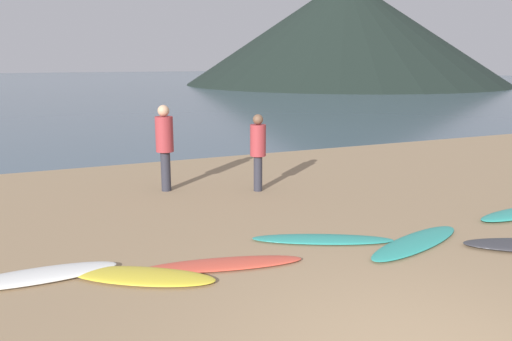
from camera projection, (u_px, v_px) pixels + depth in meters
name	position (u px, v px, depth m)	size (l,w,h in m)	color
ground_plane	(167.00, 168.00, 13.50)	(120.00, 120.00, 0.20)	#997C5B
ocean_water	(64.00, 83.00, 58.75)	(140.00, 100.00, 0.01)	#475B6B
headland_hill	(345.00, 31.00, 55.61)	(34.94, 34.94, 11.38)	black
surfboard_0	(36.00, 276.00, 6.46)	(2.01, 0.53, 0.10)	white
surfboard_1	(143.00, 276.00, 6.47)	(1.92, 0.56, 0.08)	yellow
surfboard_2	(224.00, 264.00, 6.87)	(2.19, 0.45, 0.07)	#D84C38
surfboard_3	(323.00, 239.00, 7.82)	(2.18, 0.46, 0.06)	teal
surfboard_4	(416.00, 242.00, 7.67)	(2.18, 0.53, 0.08)	teal
person_0	(165.00, 141.00, 10.60)	(0.37, 0.37, 1.83)	#2D2D38
person_1	(258.00, 146.00, 10.61)	(0.33, 0.33, 1.64)	#2D2D38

